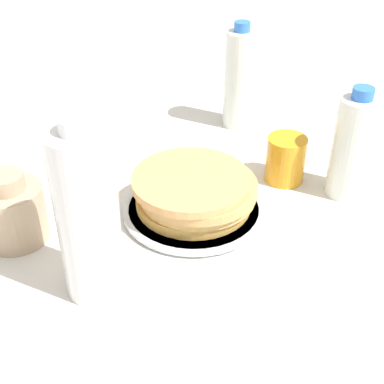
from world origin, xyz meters
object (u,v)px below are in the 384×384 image
(plate, at_px, (192,209))
(cream_jug, at_px, (11,211))
(water_bottle_mid, at_px, (351,147))
(pancake_stack, at_px, (194,191))
(juice_glass, at_px, (284,159))
(water_bottle_near, at_px, (238,79))
(water_bottle_far, at_px, (86,216))

(plate, relative_size, cream_jug, 2.03)
(cream_jug, bearing_deg, water_bottle_mid, -75.15)
(pancake_stack, relative_size, water_bottle_mid, 1.03)
(plate, xyz_separation_m, water_bottle_mid, (0.07, -0.25, 0.08))
(juice_glass, height_order, cream_jug, cream_jug)
(water_bottle_near, bearing_deg, water_bottle_far, 157.05)
(water_bottle_near, relative_size, water_bottle_far, 0.84)
(plate, bearing_deg, water_bottle_near, -14.53)
(juice_glass, xyz_separation_m, cream_jug, (-0.17, 0.41, 0.01))
(water_bottle_far, bearing_deg, plate, -35.85)
(juice_glass, height_order, water_bottle_near, water_bottle_near)
(cream_jug, bearing_deg, plate, -75.17)
(water_bottle_mid, bearing_deg, plate, 104.88)
(plate, xyz_separation_m, juice_glass, (0.10, -0.15, 0.03))
(plate, distance_m, water_bottle_mid, 0.27)
(plate, distance_m, water_bottle_near, 0.33)
(water_bottle_mid, xyz_separation_m, water_bottle_far, (-0.24, 0.37, 0.03))
(pancake_stack, relative_size, water_bottle_far, 0.77)
(juice_glass, xyz_separation_m, water_bottle_near, (0.21, 0.07, 0.06))
(juice_glass, bearing_deg, water_bottle_near, 19.48)
(cream_jug, bearing_deg, water_bottle_near, -41.99)
(pancake_stack, xyz_separation_m, water_bottle_near, (0.31, -0.08, 0.06))
(plate, distance_m, pancake_stack, 0.03)
(cream_jug, distance_m, water_bottle_near, 0.51)
(cream_jug, bearing_deg, pancake_stack, -74.80)
(plate, distance_m, cream_jug, 0.27)
(plate, height_order, water_bottle_near, water_bottle_near)
(juice_glass, height_order, water_bottle_mid, water_bottle_mid)
(juice_glass, relative_size, water_bottle_mid, 0.43)
(water_bottle_near, xyz_separation_m, water_bottle_mid, (-0.24, -0.17, -0.01))
(pancake_stack, height_order, water_bottle_far, water_bottle_far)
(juice_glass, xyz_separation_m, water_bottle_mid, (-0.04, -0.10, 0.05))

